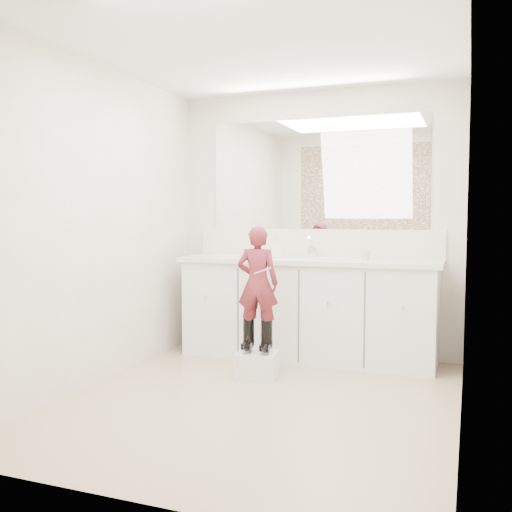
% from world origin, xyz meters
% --- Properties ---
extents(floor, '(3.00, 3.00, 0.00)m').
position_xyz_m(floor, '(0.00, 0.00, 0.00)').
color(floor, '#998164').
rests_on(floor, ground).
extents(ceiling, '(3.00, 3.00, 0.00)m').
position_xyz_m(ceiling, '(0.00, 0.00, 2.40)').
color(ceiling, white).
rests_on(ceiling, wall_back).
extents(wall_back, '(2.60, 0.00, 2.60)m').
position_xyz_m(wall_back, '(0.00, 1.50, 1.20)').
color(wall_back, '#BFB5A3').
rests_on(wall_back, floor).
extents(wall_front, '(2.60, 0.00, 2.60)m').
position_xyz_m(wall_front, '(0.00, -1.50, 1.20)').
color(wall_front, '#BFB5A3').
rests_on(wall_front, floor).
extents(wall_left, '(0.00, 3.00, 3.00)m').
position_xyz_m(wall_left, '(-1.30, 0.00, 1.20)').
color(wall_left, '#BFB5A3').
rests_on(wall_left, floor).
extents(wall_right, '(0.00, 3.00, 3.00)m').
position_xyz_m(wall_right, '(1.30, 0.00, 1.20)').
color(wall_right, '#BFB5A3').
rests_on(wall_right, floor).
extents(vanity_cabinet, '(2.20, 0.55, 0.85)m').
position_xyz_m(vanity_cabinet, '(0.00, 1.23, 0.42)').
color(vanity_cabinet, silver).
rests_on(vanity_cabinet, floor).
extents(countertop, '(2.28, 0.58, 0.04)m').
position_xyz_m(countertop, '(0.00, 1.21, 0.87)').
color(countertop, beige).
rests_on(countertop, vanity_cabinet).
extents(backsplash, '(2.28, 0.03, 0.25)m').
position_xyz_m(backsplash, '(0.00, 1.49, 1.02)').
color(backsplash, beige).
rests_on(backsplash, countertop).
extents(mirror, '(2.00, 0.02, 1.00)m').
position_xyz_m(mirror, '(0.00, 1.49, 1.64)').
color(mirror, white).
rests_on(mirror, wall_back).
extents(dot_panel, '(2.00, 0.01, 1.20)m').
position_xyz_m(dot_panel, '(0.00, -1.49, 1.65)').
color(dot_panel, '#472819').
rests_on(dot_panel, wall_front).
extents(faucet, '(0.08, 0.08, 0.10)m').
position_xyz_m(faucet, '(0.00, 1.38, 0.94)').
color(faucet, silver).
rests_on(faucet, countertop).
extents(cup, '(0.12, 0.12, 0.09)m').
position_xyz_m(cup, '(0.50, 1.24, 0.94)').
color(cup, '#C1B49A').
rests_on(cup, countertop).
extents(soap_bottle, '(0.11, 0.11, 0.19)m').
position_xyz_m(soap_bottle, '(-0.31, 1.26, 0.98)').
color(soap_bottle, beige).
rests_on(soap_bottle, countertop).
extents(step_stool, '(0.34, 0.30, 0.20)m').
position_xyz_m(step_stool, '(-0.21, 0.51, 0.10)').
color(step_stool, silver).
rests_on(step_stool, floor).
extents(boot_left, '(0.12, 0.18, 0.26)m').
position_xyz_m(boot_left, '(-0.29, 0.53, 0.33)').
color(boot_left, black).
rests_on(boot_left, step_stool).
extents(boot_right, '(0.12, 0.18, 0.26)m').
position_xyz_m(boot_right, '(-0.14, 0.53, 0.33)').
color(boot_right, black).
rests_on(boot_right, step_stool).
extents(toddler, '(0.35, 0.25, 0.89)m').
position_xyz_m(toddler, '(-0.21, 0.53, 0.74)').
color(toddler, '#9E303A').
rests_on(toddler, step_stool).
extents(toothbrush, '(0.14, 0.03, 0.06)m').
position_xyz_m(toothbrush, '(-0.14, 0.45, 0.85)').
color(toothbrush, '#F65FB8').
rests_on(toothbrush, toddler).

